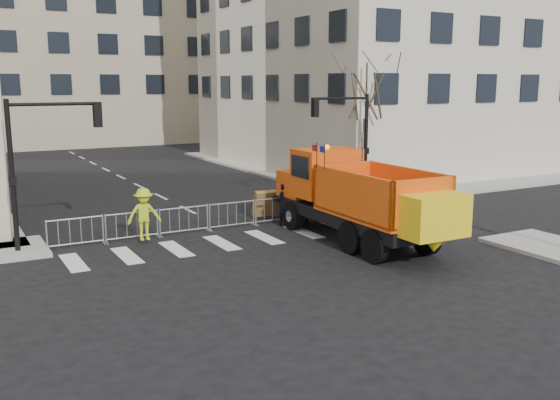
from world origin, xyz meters
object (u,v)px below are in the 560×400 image
plow_truck (359,196)px  newspaper_box (343,199)px  cop_a (283,204)px  worker (144,214)px  cop_b (301,203)px  cop_c (301,201)px

plow_truck → newspaper_box: plow_truck is taller
cop_a → worker: 6.05m
worker → plow_truck: bearing=-24.7°
cop_b → worker: (-6.90, -0.20, 0.27)m
cop_c → newspaper_box: bearing=169.3°
cop_b → cop_c: bearing=-151.9°
cop_c → newspaper_box: (2.68, 0.74, -0.27)m
cop_b → newspaper_box: 2.82m
cop_c → newspaper_box: size_ratio=1.76×
cop_a → newspaper_box: (3.59, 0.74, -0.20)m
plow_truck → worker: 8.03m
cop_c → plow_truck: bearing=65.8°
newspaper_box → plow_truck: bearing=-106.0°
cop_b → newspaper_box: (2.72, 0.74, -0.16)m
cop_a → worker: (-6.04, -0.20, 0.22)m
cop_c → cop_a: bearing=-26.1°
plow_truck → worker: plow_truck is taller
cop_b → cop_a: bearing=28.1°
cop_b → cop_c: (0.04, 0.00, 0.11)m
cop_a → cop_b: size_ratio=1.05×
cop_b → newspaper_box: cop_b is taller
plow_truck → cop_b: (-0.17, 3.95, -0.93)m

